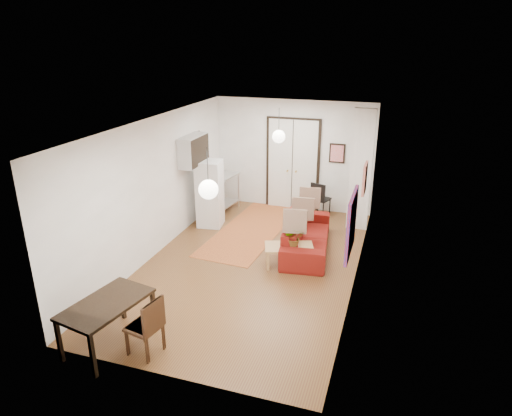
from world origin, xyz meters
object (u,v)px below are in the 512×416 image
(sofa, at_px, (306,235))
(black_side_chair, at_px, (322,195))
(dining_table, at_px, (106,307))
(dining_chair_far, at_px, (146,319))
(dining_chair_near, at_px, (148,317))
(coffee_table, at_px, (289,249))
(fridge, at_px, (210,194))
(kitchen_counter, at_px, (218,189))

(sofa, xyz_separation_m, black_side_chair, (-0.08, 2.24, 0.18))
(dining_table, distance_m, dining_chair_far, 0.62)
(dining_table, bearing_deg, dining_chair_near, 12.36)
(coffee_table, distance_m, black_side_chair, 3.07)
(dining_table, bearing_deg, coffee_table, 59.64)
(fridge, height_order, black_side_chair, fridge)
(coffee_table, height_order, black_side_chair, black_side_chair)
(dining_chair_near, xyz_separation_m, dining_chair_far, (0.00, -0.04, 0.00))
(dining_chair_far, xyz_separation_m, black_side_chair, (1.45, 6.29, -0.00))
(coffee_table, distance_m, dining_chair_far, 3.51)
(dining_chair_near, relative_size, black_side_chair, 1.02)
(kitchen_counter, bearing_deg, dining_chair_near, -70.21)
(sofa, distance_m, dining_table, 4.67)
(kitchen_counter, distance_m, black_side_chair, 2.71)
(coffee_table, xyz_separation_m, dining_chair_far, (-1.35, -3.23, 0.16))
(dining_chair_near, xyz_separation_m, black_side_chair, (1.45, 6.25, -0.00))
(dining_table, relative_size, dining_chair_near, 1.59)
(sofa, relative_size, black_side_chair, 2.60)
(fridge, xyz_separation_m, dining_table, (0.41, -4.80, -0.16))
(coffee_table, height_order, dining_chair_far, dining_chair_far)
(coffee_table, relative_size, fridge, 0.67)
(kitchen_counter, xyz_separation_m, dining_chair_near, (1.15, -5.52, -0.12))
(sofa, relative_size, dining_table, 1.61)
(sofa, xyz_separation_m, coffee_table, (-0.19, -0.82, 0.03))
(kitchen_counter, xyz_separation_m, black_side_chair, (2.60, 0.74, -0.12))
(coffee_table, height_order, dining_chair_near, dining_chair_near)
(fridge, bearing_deg, black_side_chair, 24.75)
(sofa, xyz_separation_m, kitchen_counter, (-2.68, 1.51, 0.31))
(kitchen_counter, bearing_deg, black_side_chair, 23.78)
(kitchen_counter, xyz_separation_m, dining_table, (0.55, -5.65, 0.01))
(sofa, bearing_deg, fridge, 68.27)
(coffee_table, xyz_separation_m, black_side_chair, (0.10, 3.06, 0.15))
(dining_chair_near, bearing_deg, fridge, -156.94)
(dining_table, bearing_deg, dining_chair_far, 8.63)
(sofa, xyz_separation_m, dining_table, (-2.13, -4.14, 0.32))
(coffee_table, xyz_separation_m, dining_table, (-1.95, -3.32, 0.28))
(dining_table, relative_size, dining_chair_far, 1.59)
(dining_chair_far, bearing_deg, black_side_chair, 177.85)
(fridge, height_order, dining_chair_far, fridge)
(sofa, distance_m, coffee_table, 0.84)
(dining_chair_far, bearing_deg, fridge, -157.04)
(coffee_table, distance_m, kitchen_counter, 3.42)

